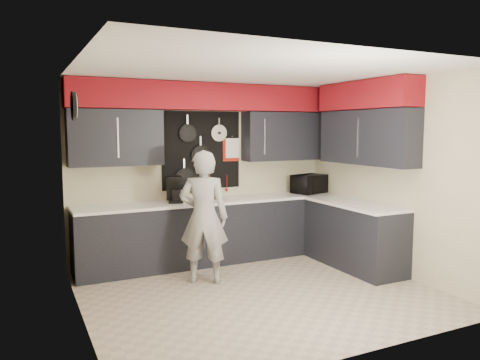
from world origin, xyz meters
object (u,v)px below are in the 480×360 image
microwave (309,184)px  person (204,217)px  utensil_crock (208,194)px  knife_block (212,193)px  coffee_maker (175,189)px

microwave → person: size_ratio=0.32×
utensil_crock → person: size_ratio=0.10×
utensil_crock → knife_block: bearing=-21.8°
person → microwave: bearing=-130.7°
coffee_maker → person: bearing=-65.5°
microwave → knife_block: 1.66m
utensil_crock → person: bearing=-115.6°
knife_block → person: bearing=-124.9°
utensil_crock → coffee_maker: coffee_maker is taller
utensil_crock → person: person is taller
microwave → coffee_maker: coffee_maker is taller
coffee_maker → person: 0.88m
coffee_maker → person: person is taller
knife_block → coffee_maker: coffee_maker is taller
microwave → utensil_crock: microwave is taller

